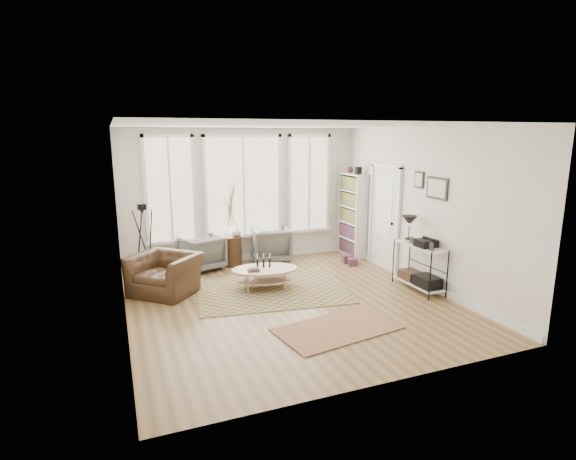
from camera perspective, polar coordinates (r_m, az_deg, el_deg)
name	(u,v)px	position (r m, az deg, el deg)	size (l,w,h in m)	color
room	(291,218)	(7.31, 0.34, 1.51)	(5.50, 5.54, 2.90)	olive
bay_window	(244,189)	(9.79, -5.66, 5.24)	(4.14, 0.12, 2.24)	beige
door	(384,215)	(9.52, 12.15, 1.88)	(0.09, 1.06, 2.22)	silver
bookcase	(353,215)	(10.38, 8.22, 1.93)	(0.31, 0.85, 2.06)	white
low_shelf	(419,262)	(8.41, 16.31, -3.97)	(0.38, 1.08, 1.30)	white
wall_art	(432,186)	(8.29, 17.85, 5.35)	(0.04, 0.88, 0.44)	black
rug_main	(271,290)	(8.18, -2.17, -7.64)	(2.64, 1.98, 0.01)	brown
rug_runner	(337,328)	(6.69, 6.27, -12.31)	(1.75, 0.97, 0.01)	brown
coffee_table	(264,273)	(8.20, -3.03, -5.45)	(1.30, 0.93, 0.55)	tan
armchair_left	(202,253)	(9.48, -10.92, -2.85)	(0.77, 0.79, 0.72)	#63635E
armchair_right	(271,244)	(9.92, -2.23, -1.83)	(0.81, 0.84, 0.76)	#63635E
side_table	(231,226)	(9.56, -7.24, 0.52)	(0.43, 0.43, 1.80)	#3B2516
vase	(236,230)	(9.61, -6.56, 0.01)	(0.24, 0.24, 0.25)	silver
accent_chair	(165,274)	(8.23, -15.38, -5.43)	(1.08, 0.94, 0.70)	#3B2516
tripod_camera	(144,246)	(8.92, -17.78, -1.97)	(0.53, 0.53, 1.49)	black
book_stack_near	(347,258)	(9.97, 7.53, -3.60)	(0.21, 0.27, 0.17)	maroon
book_stack_far	(352,262)	(9.79, 8.17, -4.00)	(0.18, 0.23, 0.15)	maroon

